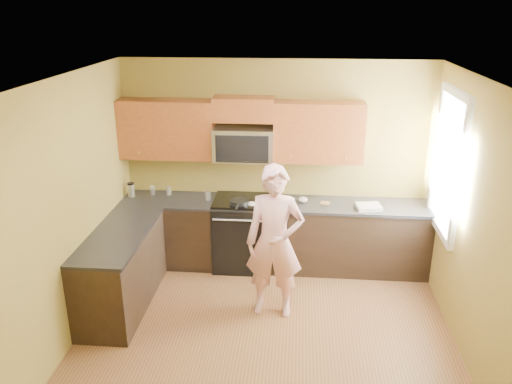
# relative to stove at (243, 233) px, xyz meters

# --- Properties ---
(floor) EXTENTS (4.00, 4.00, 0.00)m
(floor) POSITION_rel_stove_xyz_m (0.40, -1.68, -0.47)
(floor) COLOR brown
(floor) RESTS_ON ground
(ceiling) EXTENTS (4.00, 4.00, 0.00)m
(ceiling) POSITION_rel_stove_xyz_m (0.40, -1.68, 2.23)
(ceiling) COLOR white
(ceiling) RESTS_ON ground
(wall_back) EXTENTS (4.00, 0.00, 4.00)m
(wall_back) POSITION_rel_stove_xyz_m (0.40, 0.32, 0.88)
(wall_back) COLOR olive
(wall_back) RESTS_ON ground
(wall_front) EXTENTS (4.00, 0.00, 4.00)m
(wall_front) POSITION_rel_stove_xyz_m (0.40, -3.67, 0.88)
(wall_front) COLOR olive
(wall_front) RESTS_ON ground
(wall_left) EXTENTS (0.00, 4.00, 4.00)m
(wall_left) POSITION_rel_stove_xyz_m (-1.60, -1.68, 0.88)
(wall_left) COLOR olive
(wall_left) RESTS_ON ground
(wall_right) EXTENTS (0.00, 4.00, 4.00)m
(wall_right) POSITION_rel_stove_xyz_m (2.40, -1.68, 0.88)
(wall_right) COLOR olive
(wall_right) RESTS_ON ground
(cabinet_back_run) EXTENTS (4.00, 0.60, 0.88)m
(cabinet_back_run) POSITION_rel_stove_xyz_m (0.40, 0.02, -0.03)
(cabinet_back_run) COLOR black
(cabinet_back_run) RESTS_ON floor
(cabinet_left_run) EXTENTS (0.60, 1.60, 0.88)m
(cabinet_left_run) POSITION_rel_stove_xyz_m (-1.30, -1.08, -0.03)
(cabinet_left_run) COLOR black
(cabinet_left_run) RESTS_ON floor
(countertop_back) EXTENTS (4.00, 0.62, 0.04)m
(countertop_back) POSITION_rel_stove_xyz_m (0.40, 0.01, 0.43)
(countertop_back) COLOR black
(countertop_back) RESTS_ON cabinet_back_run
(countertop_left) EXTENTS (0.62, 1.60, 0.04)m
(countertop_left) POSITION_rel_stove_xyz_m (-1.29, -1.08, 0.43)
(countertop_left) COLOR black
(countertop_left) RESTS_ON cabinet_left_run
(stove) EXTENTS (0.76, 0.65, 0.95)m
(stove) POSITION_rel_stove_xyz_m (0.00, 0.00, 0.00)
(stove) COLOR black
(stove) RESTS_ON floor
(microwave) EXTENTS (0.76, 0.40, 0.42)m
(microwave) POSITION_rel_stove_xyz_m (0.00, 0.12, 0.97)
(microwave) COLOR silver
(microwave) RESTS_ON wall_back
(upper_cab_left) EXTENTS (1.22, 0.33, 0.75)m
(upper_cab_left) POSITION_rel_stove_xyz_m (-0.99, 0.16, 0.97)
(upper_cab_left) COLOR brown
(upper_cab_left) RESTS_ON wall_back
(upper_cab_right) EXTENTS (1.12, 0.33, 0.75)m
(upper_cab_right) POSITION_rel_stove_xyz_m (0.94, 0.16, 0.97)
(upper_cab_right) COLOR brown
(upper_cab_right) RESTS_ON wall_back
(upper_cab_over_mw) EXTENTS (0.76, 0.33, 0.30)m
(upper_cab_over_mw) POSITION_rel_stove_xyz_m (0.00, 0.16, 1.62)
(upper_cab_over_mw) COLOR brown
(upper_cab_over_mw) RESTS_ON wall_back
(window) EXTENTS (0.06, 1.06, 1.66)m
(window) POSITION_rel_stove_xyz_m (2.38, -0.48, 1.17)
(window) COLOR white
(window) RESTS_ON wall_right
(woman) EXTENTS (0.66, 0.46, 1.75)m
(woman) POSITION_rel_stove_xyz_m (0.47, -1.07, 0.40)
(woman) COLOR pink
(woman) RESTS_ON floor
(frying_pan) EXTENTS (0.25, 0.43, 0.05)m
(frying_pan) POSITION_rel_stove_xyz_m (-0.03, -0.15, 0.47)
(frying_pan) COLOR black
(frying_pan) RESTS_ON stove
(butter_tub) EXTENTS (0.16, 0.16, 0.09)m
(butter_tub) POSITION_rel_stove_xyz_m (0.53, -0.02, 0.45)
(butter_tub) COLOR #FFE643
(butter_tub) RESTS_ON countertop_back
(toast_slice) EXTENTS (0.14, 0.14, 0.01)m
(toast_slice) POSITION_rel_stove_xyz_m (1.06, 0.02, 0.45)
(toast_slice) COLOR #B27F47
(toast_slice) RESTS_ON countertop_back
(napkin_a) EXTENTS (0.12, 0.13, 0.06)m
(napkin_a) POSITION_rel_stove_xyz_m (0.13, -0.15, 0.48)
(napkin_a) COLOR silver
(napkin_a) RESTS_ON countertop_back
(napkin_b) EXTENTS (0.13, 0.14, 0.07)m
(napkin_b) POSITION_rel_stove_xyz_m (0.78, 0.05, 0.48)
(napkin_b) COLOR silver
(napkin_b) RESTS_ON countertop_back
(dish_towel) EXTENTS (0.33, 0.28, 0.05)m
(dish_towel) POSITION_rel_stove_xyz_m (1.59, -0.10, 0.47)
(dish_towel) COLOR white
(dish_towel) RESTS_ON countertop_back
(travel_mug) EXTENTS (0.12, 0.12, 0.19)m
(travel_mug) POSITION_rel_stove_xyz_m (-1.50, 0.06, 0.45)
(travel_mug) COLOR silver
(travel_mug) RESTS_ON countertop_back
(glass_a) EXTENTS (0.08, 0.08, 0.12)m
(glass_a) POSITION_rel_stove_xyz_m (-1.24, 0.16, 0.51)
(glass_a) COLOR silver
(glass_a) RESTS_ON countertop_back
(glass_b) EXTENTS (0.09, 0.09, 0.12)m
(glass_b) POSITION_rel_stove_xyz_m (-1.02, 0.16, 0.51)
(glass_b) COLOR silver
(glass_b) RESTS_ON countertop_back
(glass_c) EXTENTS (0.07, 0.07, 0.12)m
(glass_c) POSITION_rel_stove_xyz_m (-0.46, 0.02, 0.51)
(glass_c) COLOR silver
(glass_c) RESTS_ON countertop_back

